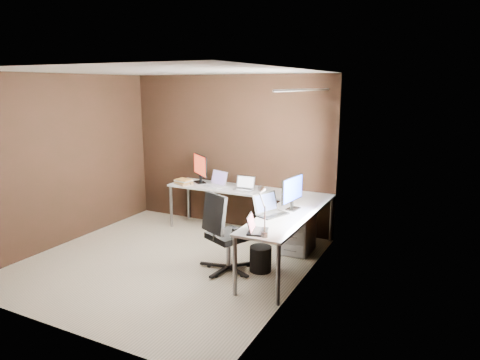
# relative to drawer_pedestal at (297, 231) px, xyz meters

# --- Properties ---
(room) EXTENTS (3.60, 3.60, 2.50)m
(room) POSITION_rel_drawer_pedestal_xyz_m (-1.09, -1.08, 0.98)
(room) COLOR beige
(room) RESTS_ON ground
(desk) EXTENTS (2.65, 2.25, 0.73)m
(desk) POSITION_rel_drawer_pedestal_xyz_m (-0.59, -0.11, 0.38)
(desk) COLOR silver
(desk) RESTS_ON ground
(drawer_pedestal) EXTENTS (0.42, 0.50, 0.60)m
(drawer_pedestal) POSITION_rel_drawer_pedestal_xyz_m (0.00, 0.00, 0.00)
(drawer_pedestal) COLOR silver
(drawer_pedestal) RESTS_ON ground
(monitor_left) EXTENTS (0.45, 0.35, 0.47)m
(monitor_left) POSITION_rel_drawer_pedestal_xyz_m (-1.87, 0.43, 0.69)
(monitor_left) COLOR black
(monitor_left) RESTS_ON desk
(monitor_right) EXTENTS (0.16, 0.54, 0.44)m
(monitor_right) POSITION_rel_drawer_pedestal_xyz_m (0.04, -0.37, 0.68)
(monitor_right) COLOR black
(monitor_right) RESTS_ON desk
(laptop_white) EXTENTS (0.42, 0.35, 0.24)m
(laptop_white) POSITION_rel_drawer_pedestal_xyz_m (-1.51, 0.35, 0.48)
(laptop_white) COLOR silver
(laptop_white) RESTS_ON desk
(laptop_silver) EXTENTS (0.32, 0.24, 0.21)m
(laptop_silver) POSITION_rel_drawer_pedestal_xyz_m (-0.99, 0.32, 0.48)
(laptop_silver) COLOR silver
(laptop_silver) RESTS_ON desk
(laptop_black_big) EXTENTS (0.41, 0.47, 0.26)m
(laptop_black_big) POSITION_rel_drawer_pedestal_xyz_m (-0.14, -0.71, 0.49)
(laptop_black_big) COLOR black
(laptop_black_big) RESTS_ON desk
(laptop_black_small) EXTENTS (0.28, 0.34, 0.20)m
(laptop_black_small) POSITION_rel_drawer_pedestal_xyz_m (-0.01, -1.40, 0.47)
(laptop_black_small) COLOR black
(laptop_black_small) RESTS_ON desk
(book_stack) EXTENTS (0.33, 0.30, 0.09)m
(book_stack) POSITION_rel_drawer_pedestal_xyz_m (-2.05, 0.19, 0.47)
(book_stack) COLOR tan
(book_stack) RESTS_ON desk
(mouse_left) EXTENTS (0.10, 0.08, 0.04)m
(mouse_left) POSITION_rel_drawer_pedestal_xyz_m (-1.94, 0.19, 0.45)
(mouse_left) COLOR black
(mouse_left) RESTS_ON desk
(mouse_corner) EXTENTS (0.09, 0.07, 0.03)m
(mouse_corner) POSITION_rel_drawer_pedestal_xyz_m (-0.57, 0.20, 0.45)
(mouse_corner) COLOR black
(mouse_corner) RESTS_ON desk
(desk_lamp) EXTENTS (0.18, 0.21, 0.54)m
(desk_lamp) POSITION_rel_drawer_pedestal_xyz_m (0.08, -1.44, 0.77)
(desk_lamp) COLOR slate
(desk_lamp) RESTS_ON desk
(office_chair) EXTENTS (0.60, 0.63, 1.04)m
(office_chair) POSITION_rel_drawer_pedestal_xyz_m (-0.59, -1.03, 0.00)
(office_chair) COLOR black
(office_chair) RESTS_ON ground
(wastebasket) EXTENTS (0.34, 0.34, 0.32)m
(wastebasket) POSITION_rel_drawer_pedestal_xyz_m (-0.19, -0.84, -0.14)
(wastebasket) COLOR black
(wastebasket) RESTS_ON ground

